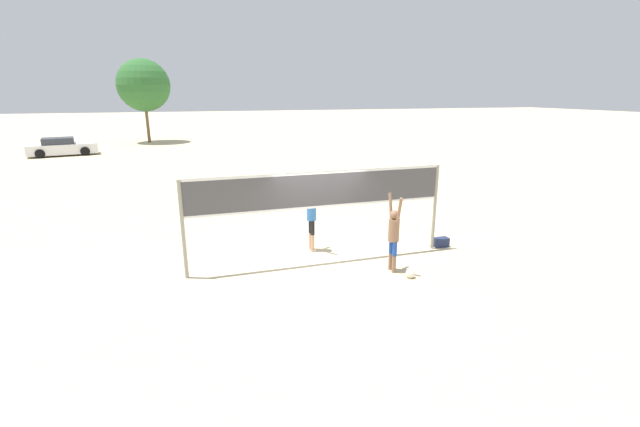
{
  "coord_description": "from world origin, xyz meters",
  "views": [
    {
      "loc": [
        -3.31,
        -10.47,
        4.5
      ],
      "look_at": [
        0.0,
        0.0,
        1.38
      ],
      "focal_mm": 24.0,
      "sensor_mm": 36.0,
      "label": 1
    }
  ],
  "objects_px": {
    "player_blocker": "(311,210)",
    "player_spiker": "(394,232)",
    "volleyball": "(410,273)",
    "parked_car_near": "(62,147)",
    "tree_left_cluster": "(143,85)",
    "gear_bag": "(441,242)",
    "volleyball_net": "(320,196)"
  },
  "relations": [
    {
      "from": "gear_bag",
      "to": "player_blocker",
      "type": "bearing_deg",
      "value": 166.97
    },
    {
      "from": "gear_bag",
      "to": "tree_left_cluster",
      "type": "distance_m",
      "value": 34.6
    },
    {
      "from": "gear_bag",
      "to": "parked_car_near",
      "type": "relative_size",
      "value": 0.09
    },
    {
      "from": "volleyball_net",
      "to": "player_spiker",
      "type": "xyz_separation_m",
      "value": [
        1.61,
        -1.16,
        -0.79
      ]
    },
    {
      "from": "volleyball_net",
      "to": "gear_bag",
      "type": "distance_m",
      "value": 4.22
    },
    {
      "from": "player_spiker",
      "to": "player_blocker",
      "type": "height_order",
      "value": "player_blocker"
    },
    {
      "from": "parked_car_near",
      "to": "tree_left_cluster",
      "type": "xyz_separation_m",
      "value": [
        5.53,
        7.36,
        4.51
      ]
    },
    {
      "from": "player_spiker",
      "to": "player_blocker",
      "type": "xyz_separation_m",
      "value": [
        -1.57,
        2.09,
        0.15
      ]
    },
    {
      "from": "player_spiker",
      "to": "tree_left_cluster",
      "type": "bearing_deg",
      "value": 13.27
    },
    {
      "from": "volleyball_net",
      "to": "player_spiker",
      "type": "distance_m",
      "value": 2.13
    },
    {
      "from": "player_spiker",
      "to": "volleyball",
      "type": "xyz_separation_m",
      "value": [
        0.24,
        -0.53,
        -0.95
      ]
    },
    {
      "from": "parked_car_near",
      "to": "player_blocker",
      "type": "bearing_deg",
      "value": -75.42
    },
    {
      "from": "volleyball_net",
      "to": "tree_left_cluster",
      "type": "height_order",
      "value": "tree_left_cluster"
    },
    {
      "from": "volleyball",
      "to": "tree_left_cluster",
      "type": "height_order",
      "value": "tree_left_cluster"
    },
    {
      "from": "player_blocker",
      "to": "gear_bag",
      "type": "distance_m",
      "value": 4.07
    },
    {
      "from": "gear_bag",
      "to": "tree_left_cluster",
      "type": "relative_size",
      "value": 0.06
    },
    {
      "from": "volleyball_net",
      "to": "tree_left_cluster",
      "type": "distance_m",
      "value": 33.49
    },
    {
      "from": "parked_car_near",
      "to": "tree_left_cluster",
      "type": "bearing_deg",
      "value": 41.58
    },
    {
      "from": "player_blocker",
      "to": "parked_car_near",
      "type": "distance_m",
      "value": 27.2
    },
    {
      "from": "player_blocker",
      "to": "player_spiker",
      "type": "bearing_deg",
      "value": 37.0
    },
    {
      "from": "gear_bag",
      "to": "parked_car_near",
      "type": "height_order",
      "value": "parked_car_near"
    },
    {
      "from": "volleyball",
      "to": "gear_bag",
      "type": "distance_m",
      "value": 2.65
    },
    {
      "from": "volleyball_net",
      "to": "gear_bag",
      "type": "xyz_separation_m",
      "value": [
        3.86,
        0.04,
        -1.72
      ]
    },
    {
      "from": "volleyball",
      "to": "volleyball_net",
      "type": "bearing_deg",
      "value": 137.58
    },
    {
      "from": "volleyball",
      "to": "tree_left_cluster",
      "type": "relative_size",
      "value": 0.03
    },
    {
      "from": "volleyball_net",
      "to": "parked_car_near",
      "type": "xyz_separation_m",
      "value": [
        -11.91,
        25.36,
        -1.26
      ]
    },
    {
      "from": "volleyball",
      "to": "parked_car_near",
      "type": "bearing_deg",
      "value": 116.97
    },
    {
      "from": "player_spiker",
      "to": "gear_bag",
      "type": "distance_m",
      "value": 2.71
    },
    {
      "from": "player_blocker",
      "to": "volleyball",
      "type": "distance_m",
      "value": 3.37
    },
    {
      "from": "volleyball",
      "to": "parked_car_near",
      "type": "xyz_separation_m",
      "value": [
        -13.77,
        27.05,
        0.48
      ]
    },
    {
      "from": "player_spiker",
      "to": "gear_bag",
      "type": "bearing_deg",
      "value": -61.87
    },
    {
      "from": "volleyball",
      "to": "tree_left_cluster",
      "type": "xyz_separation_m",
      "value": [
        -8.23,
        34.4,
        4.99
      ]
    }
  ]
}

